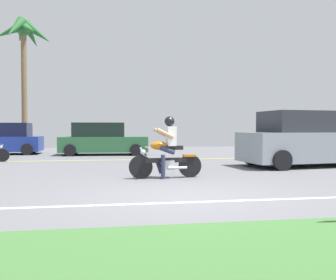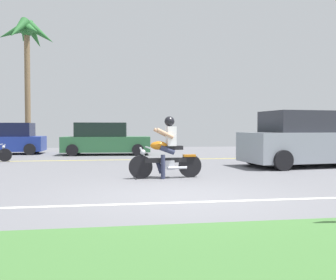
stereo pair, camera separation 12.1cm
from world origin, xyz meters
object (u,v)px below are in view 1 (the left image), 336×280
Objects in this scene: suv_nearby at (310,139)px; parked_car_0 at (4,140)px; motorcyclist at (166,152)px; palm_tree_0 at (24,40)px; parked_car_1 at (103,140)px.

suv_nearby is 14.28m from parked_car_0.
palm_tree_0 reaches higher than motorcyclist.
parked_car_0 is 5.01m from parked_car_1.
palm_tree_0 is at bearing 136.54° from suv_nearby.
palm_tree_0 reaches higher than suv_nearby.
palm_tree_0 is (-11.86, 11.24, 5.64)m from suv_nearby.
suv_nearby is 17.28m from palm_tree_0.
parked_car_1 is at bearing -45.50° from palm_tree_0.
parked_car_0 is at bearing -93.34° from palm_tree_0.
parked_car_0 is at bearing 124.11° from motorcyclist.
parked_car_1 is at bearing 101.63° from motorcyclist.
parked_car_1 is 0.55× the size of palm_tree_0.
motorcyclist is at bearing -64.37° from palm_tree_0.
palm_tree_0 reaches higher than parked_car_0.
palm_tree_0 is (-6.46, 13.47, 5.87)m from motorcyclist.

